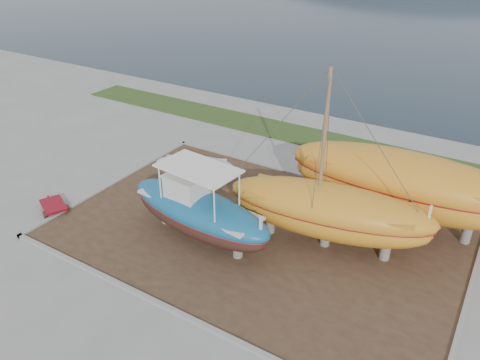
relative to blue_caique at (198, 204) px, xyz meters
The scene contains 10 objects.
ground 3.48m from the blue_caique, 47.63° to the right, with size 140.00×140.00×0.00m, color gray.
dirt_patch 3.27m from the blue_caique, 42.92° to the left, with size 18.00×12.00×0.06m, color #422D1E.
curb_frame 3.25m from the blue_caique, 42.92° to the left, with size 18.60×12.60×0.15m, color gray, non-canonical shape.
grass_strip 13.61m from the blue_caique, 81.58° to the left, with size 44.00×3.00×0.08m, color #284219.
sea 67.89m from the blue_caique, 88.33° to the left, with size 260.00×100.00×0.04m, color #1B2B37, non-canonical shape.
blue_caique is the anchor object (origin of this frame).
white_dinghy 5.74m from the blue_caique, 128.95° to the left, with size 4.38×1.64×1.32m, color silver, non-canonical shape.
orange_sailboat 6.04m from the blue_caique, 26.73° to the left, with size 8.99×2.65×7.97m, color orange, non-canonical shape.
orange_bare_hull 9.36m from the blue_caique, 39.57° to the left, with size 10.81×3.24×3.54m, color orange, non-canonical shape.
red_trailer 8.14m from the blue_caique, 166.42° to the right, with size 2.47×1.23×0.35m, color maroon, non-canonical shape.
Camera 1 is at (8.80, -11.73, 12.66)m, focal length 35.00 mm.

